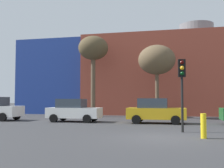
{
  "coord_description": "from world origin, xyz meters",
  "views": [
    {
      "loc": [
        0.53,
        -12.06,
        1.64
      ],
      "look_at": [
        -3.89,
        7.44,
        2.77
      ],
      "focal_mm": 43.96,
      "sensor_mm": 36.0,
      "label": 1
    }
  ],
  "objects": [
    {
      "name": "ground_plane",
      "position": [
        0.0,
        0.0,
        0.0
      ],
      "size": [
        200.0,
        200.0,
        0.0
      ],
      "primitive_type": "plane",
      "color": "#38383A"
    },
    {
      "name": "traffic_light_island",
      "position": [
        0.93,
        2.13,
        2.7
      ],
      "size": [
        0.39,
        0.38,
        3.67
      ],
      "rotation": [
        0.0,
        0.0,
        -1.45
      ],
      "color": "black",
      "rests_on": "ground_plane"
    },
    {
      "name": "bare_tree_2",
      "position": [
        -0.92,
        12.21,
        5.09
      ],
      "size": [
        3.26,
        3.26,
        6.44
      ],
      "color": "brown",
      "rests_on": "ground_plane"
    },
    {
      "name": "bollard_yellow_0",
      "position": [
        1.73,
        0.1,
        0.52
      ],
      "size": [
        0.24,
        0.24,
        1.05
      ],
      "primitive_type": "cylinder",
      "color": "yellow",
      "rests_on": "ground_plane"
    },
    {
      "name": "parked_car_2",
      "position": [
        -0.74,
        7.03,
        0.85
      ],
      "size": [
        3.96,
        1.94,
        1.72
      ],
      "color": "gold",
      "rests_on": "ground_plane"
    },
    {
      "name": "building_backdrop",
      "position": [
        3.23,
        21.83,
        4.33
      ],
      "size": [
        41.1,
        12.64,
        10.6
      ],
      "color": "brown",
      "rests_on": "ground_plane"
    },
    {
      "name": "parked_car_1",
      "position": [
        -6.7,
        7.03,
        0.84
      ],
      "size": [
        3.88,
        1.91,
        1.68
      ],
      "color": "white",
      "rests_on": "ground_plane"
    },
    {
      "name": "bare_tree_1",
      "position": [
        -7.04,
        13.15,
        6.42
      ],
      "size": [
        2.89,
        2.89,
        7.77
      ],
      "color": "brown",
      "rests_on": "ground_plane"
    }
  ]
}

